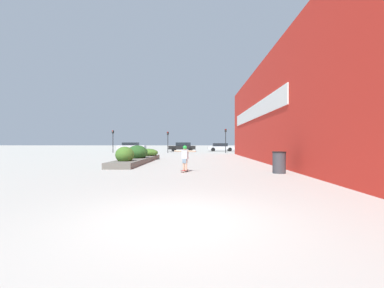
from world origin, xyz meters
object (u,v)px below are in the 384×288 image
Objects in this scene: car_rightmost at (183,147)px; traffic_light_right at (226,137)px; traffic_light_left at (168,138)px; traffic_light_far_left at (113,137)px; skateboarder at (185,155)px; car_center_right at (267,147)px; skateboard at (185,171)px; trash_bin at (279,162)px; car_center_left at (131,147)px; car_leftmost at (221,147)px.

car_rightmost is 10.17m from traffic_light_right.
traffic_light_far_left is at bearing 178.90° from traffic_light_left.
traffic_light_right is (8.70, -0.51, 0.24)m from traffic_light_left.
traffic_light_left reaches higher than car_rightmost.
traffic_light_far_left reaches higher than traffic_light_left.
skateboarder is at bearing -100.75° from traffic_light_right.
skateboarder is 0.27× the size of car_rightmost.
car_center_right is at bearing -94.58° from car_rightmost.
car_rightmost is (-2.10, 32.48, 0.77)m from skateboard.
car_center_right is at bearing 18.87° from traffic_light_left.
car_center_left is at bearing 116.44° from trash_bin.
trash_bin is 34.88m from car_center_left.
skateboard is at bearing -8.17° from car_leftmost.
car_leftmost is at bearing -83.57° from car_rightmost.
car_center_right is at bearing 75.99° from car_leftmost.
traffic_light_right is at bearing -136.84° from car_rightmost.
traffic_light_far_left is (-8.46, 0.16, 0.14)m from traffic_light_left.
skateboard is 25.71m from traffic_light_right.
skateboarder is 28.68m from traffic_light_far_left.
car_leftmost is 1.34× the size of traffic_light_right.
car_rightmost reaches higher than trash_bin.
skateboard is 26.05m from traffic_light_left.
skateboard is at bearing -21.91° from car_center_right.
traffic_light_right reaches higher than car_center_right.
trash_bin is 33.53m from car_rightmost.
car_leftmost is at bearing 98.67° from car_center_left.
car_center_right is (23.44, 0.43, -0.03)m from car_center_left.
skateboarder is at bearing 19.35° from car_center_left.
skateboard is at bearing -176.31° from car_rightmost.
car_center_left is at bearing -88.95° from car_center_right.
traffic_light_left reaches higher than car_leftmost.
trash_bin is at bearing 17.89° from skateboard.
traffic_light_far_left reaches higher than skateboarder.
car_rightmost is (-2.10, 32.48, -0.03)m from skateboarder.
car_center_right is (7.91, 31.66, 0.28)m from trash_bin.
trash_bin is 0.30× the size of traffic_light_right.
car_center_left reaches higher than car_leftmost.
traffic_light_right is (6.87, -7.33, 1.60)m from car_rightmost.
car_center_right is (7.82, -1.95, 0.04)m from car_leftmost.
car_center_left is (-15.62, -2.38, 0.07)m from car_leftmost.
trash_bin is at bearing -56.88° from traffic_light_far_left.
car_center_left is at bearing 100.41° from car_rightmost.
traffic_light_right is at bearing 101.42° from skateboarder.
traffic_light_left is at bearing 165.00° from car_rightmost.
car_leftmost is 1.01× the size of car_rightmost.
traffic_light_left is 8.46m from traffic_light_far_left.
car_leftmost is 1.02× the size of car_center_left.
traffic_light_left is (6.92, -5.21, 1.35)m from car_center_left.
car_center_right is 10.08m from traffic_light_right.
car_rightmost is 1.49× the size of traffic_light_left.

